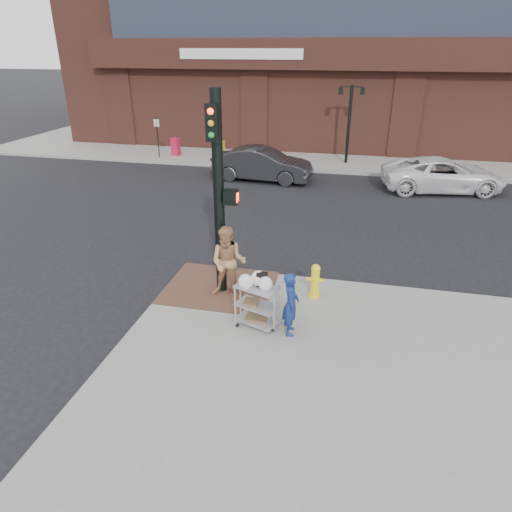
% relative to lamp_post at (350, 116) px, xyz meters
% --- Properties ---
extents(ground, '(220.00, 220.00, 0.00)m').
position_rel_lamp_post_xyz_m(ground, '(-2.00, -16.00, -2.62)').
color(ground, black).
rests_on(ground, ground).
extents(sidewalk_far, '(65.00, 36.00, 0.15)m').
position_rel_lamp_post_xyz_m(sidewalk_far, '(10.50, 16.00, -2.54)').
color(sidewalk_far, gray).
rests_on(sidewalk_far, ground).
extents(brick_curb_ramp, '(2.80, 2.40, 0.01)m').
position_rel_lamp_post_xyz_m(brick_curb_ramp, '(-2.60, -15.10, -2.46)').
color(brick_curb_ramp, brown).
rests_on(brick_curb_ramp, sidewalk_near).
extents(lamp_post, '(1.32, 0.22, 4.00)m').
position_rel_lamp_post_xyz_m(lamp_post, '(0.00, 0.00, 0.00)').
color(lamp_post, black).
rests_on(lamp_post, sidewalk_far).
extents(parking_sign, '(0.05, 0.05, 2.20)m').
position_rel_lamp_post_xyz_m(parking_sign, '(-10.50, -1.00, -1.37)').
color(parking_sign, black).
rests_on(parking_sign, sidewalk_far).
extents(traffic_signal_pole, '(0.61, 0.51, 5.00)m').
position_rel_lamp_post_xyz_m(traffic_signal_pole, '(-2.48, -15.23, 0.21)').
color(traffic_signal_pole, black).
rests_on(traffic_signal_pole, sidewalk_near).
extents(woman_blue, '(0.43, 0.58, 1.48)m').
position_rel_lamp_post_xyz_m(woman_blue, '(-0.46, -16.76, -1.73)').
color(woman_blue, navy).
rests_on(woman_blue, sidewalk_near).
extents(pedestrian_tan, '(0.95, 0.77, 1.87)m').
position_rel_lamp_post_xyz_m(pedestrian_tan, '(-2.23, -15.45, -1.53)').
color(pedestrian_tan, tan).
rests_on(pedestrian_tan, sidewalk_near).
extents(sedan_dark, '(4.86, 2.01, 1.56)m').
position_rel_lamp_post_xyz_m(sedan_dark, '(-3.83, -4.00, -1.84)').
color(sedan_dark, black).
rests_on(sedan_dark, ground).
extents(minivan_white, '(5.59, 3.25, 1.46)m').
position_rel_lamp_post_xyz_m(minivan_white, '(4.41, -3.92, -1.89)').
color(minivan_white, white).
rests_on(minivan_white, ground).
extents(utility_cart, '(1.07, 0.81, 1.32)m').
position_rel_lamp_post_xyz_m(utility_cart, '(-1.25, -16.61, -1.87)').
color(utility_cart, gray).
rests_on(utility_cart, sidewalk_near).
extents(fire_hydrant, '(0.43, 0.30, 0.91)m').
position_rel_lamp_post_xyz_m(fire_hydrant, '(-0.10, -15.03, -2.01)').
color(fire_hydrant, yellow).
rests_on(fire_hydrant, sidewalk_near).
extents(newsbox_red, '(0.49, 0.46, 1.02)m').
position_rel_lamp_post_xyz_m(newsbox_red, '(-9.73, -0.37, -1.96)').
color(newsbox_red, '#B81532').
rests_on(newsbox_red, sidewalk_far).
extents(newsbox_yellow, '(0.44, 0.40, 0.95)m').
position_rel_lamp_post_xyz_m(newsbox_yellow, '(-6.99, -0.46, -1.99)').
color(newsbox_yellow, gold).
rests_on(newsbox_yellow, sidewalk_far).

